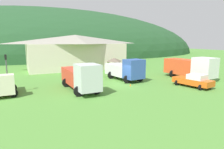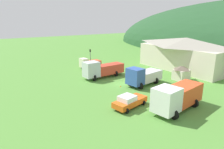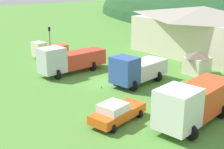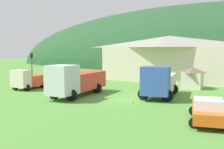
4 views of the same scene
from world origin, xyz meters
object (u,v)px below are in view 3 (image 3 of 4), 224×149
box_truck_blue (137,69)px  traffic_light_west (50,39)px  traffic_cone_near_pickup (101,88)px  tow_truck_silver (69,59)px  play_shed_cream (197,62)px  light_truck_cream (48,50)px  depot_building (202,31)px  heavy_rig_white (194,102)px  service_pickup_orange (117,112)px

box_truck_blue → traffic_light_west: bearing=-91.4°
traffic_cone_near_pickup → box_truck_blue: bearing=70.5°
tow_truck_silver → traffic_light_west: 7.81m
play_shed_cream → light_truck_cream: bearing=-151.4°
traffic_light_west → traffic_cone_near_pickup: 14.31m
depot_building → traffic_light_west: 20.98m
heavy_rig_white → depot_building: bearing=-153.8°
play_shed_cream → tow_truck_silver: tow_truck_silver is taller
traffic_light_west → depot_building: bearing=55.2°
play_shed_cream → traffic_cone_near_pickup: 11.86m
play_shed_cream → heavy_rig_white: (7.56, -10.95, 0.46)m
box_truck_blue → traffic_light_west: 15.33m
tow_truck_silver → service_pickup_orange: (13.22, -4.01, -0.83)m
service_pickup_orange → traffic_light_west: 21.62m
tow_truck_silver → service_pickup_orange: bearing=70.7°
play_shed_cream → depot_building: bearing=122.8°
play_shed_cream → box_truck_blue: bearing=-103.2°
heavy_rig_white → traffic_light_west: traffic_light_west is taller
light_truck_cream → service_pickup_orange: light_truck_cream is taller
traffic_light_west → traffic_cone_near_pickup: traffic_light_west is taller
heavy_rig_white → play_shed_cream: bearing=-153.1°
service_pickup_orange → box_truck_blue: bearing=-153.8°
depot_building → play_shed_cream: 9.58m
light_truck_cream → service_pickup_orange: (21.16, -5.63, -0.32)m
box_truck_blue → light_truck_cream: bearing=-91.0°
play_shed_cream → light_truck_cream: play_shed_cream is taller
light_truck_cream → traffic_light_west: traffic_light_west is taller
depot_building → box_truck_blue: bearing=-78.3°
play_shed_cream → traffic_light_west: size_ratio=0.62×
traffic_cone_near_pickup → heavy_rig_white: bearing=2.3°
light_truck_cream → traffic_cone_near_pickup: 14.50m
depot_building → tow_truck_silver: bearing=-103.2°
box_truck_blue → heavy_rig_white: size_ratio=0.86×
depot_building → traffic_light_west: depot_building is taller
light_truck_cream → box_truck_blue: size_ratio=0.68×
traffic_light_west → service_pickup_orange: bearing=-15.5°
depot_building → light_truck_cream: depot_building is taller
service_pickup_orange → tow_truck_silver: bearing=-117.7°
play_shed_cream → box_truck_blue: 7.97m
play_shed_cream → box_truck_blue: (-1.82, -7.75, 0.23)m
depot_building → service_pickup_orange: (8.79, -22.98, -2.71)m
traffic_light_west → tow_truck_silver: bearing=-13.1°
heavy_rig_white → traffic_cone_near_pickup: 10.82m
depot_building → play_shed_cream: depot_building is taller
box_truck_blue → traffic_cone_near_pickup: (-1.28, -3.61, -1.57)m
traffic_light_west → traffic_cone_near_pickup: size_ratio=7.72×
tow_truck_silver → traffic_light_west: traffic_light_west is taller
depot_building → box_truck_blue: 16.05m
light_truck_cream → service_pickup_orange: size_ratio=0.93×
box_truck_blue → traffic_light_west: traffic_light_west is taller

